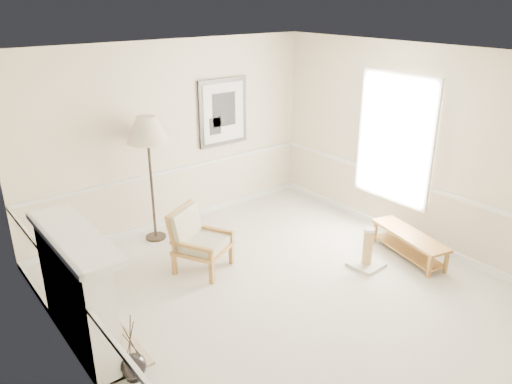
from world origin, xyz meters
TOP-DOWN VIEW (x-y plane):
  - ground at (0.00, 0.00)m, footprint 5.50×5.50m
  - room at (0.14, 0.08)m, footprint 5.04×5.54m
  - fireplace at (-2.34, 0.60)m, footprint 0.64×1.64m
  - floor_vase at (-2.15, -0.20)m, footprint 0.25×0.25m
  - armchair at (-0.54, 1.24)m, footprint 0.89×0.91m
  - floor_lamp at (-0.57, 2.40)m, footprint 0.63×0.63m
  - bench at (2.01, -0.35)m, footprint 0.65×1.31m
  - scratching_post at (1.32, -0.17)m, footprint 0.44×0.44m

SIDE VIEW (x-z plane):
  - ground at x=0.00m, z-range 0.00..0.00m
  - floor_vase at x=-2.15m, z-range -0.23..0.50m
  - scratching_post at x=1.32m, z-range -0.11..0.47m
  - bench at x=2.01m, z-range 0.06..0.42m
  - armchair at x=-0.54m, z-range 0.03..0.89m
  - fireplace at x=-2.34m, z-range -0.01..1.30m
  - floor_lamp at x=-0.57m, z-range 0.71..2.62m
  - room at x=0.14m, z-range 0.41..3.33m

